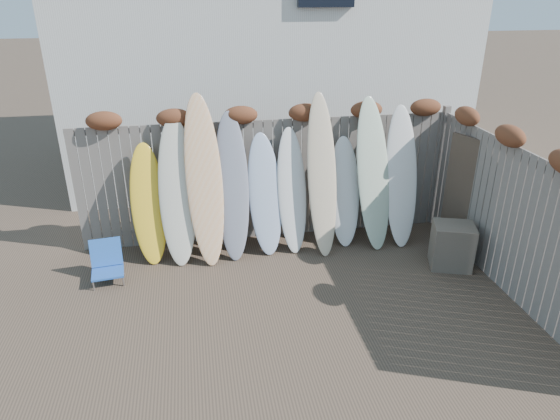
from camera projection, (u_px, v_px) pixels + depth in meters
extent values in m
plane|color=#493A2D|center=(296.00, 319.00, 6.39)|extent=(80.00, 80.00, 0.00)
cube|color=slate|center=(267.00, 180.00, 8.13)|extent=(6.00, 0.10, 2.00)
cube|color=slate|center=(439.00, 167.00, 8.59)|extent=(0.10, 0.10, 2.10)
ellipsoid|color=brown|center=(104.00, 121.00, 7.25)|extent=(0.52, 0.28, 0.28)
ellipsoid|color=brown|center=(174.00, 118.00, 7.41)|extent=(0.52, 0.28, 0.28)
ellipsoid|color=brown|center=(241.00, 115.00, 7.57)|extent=(0.52, 0.28, 0.28)
ellipsoid|color=brown|center=(305.00, 112.00, 7.73)|extent=(0.52, 0.28, 0.28)
ellipsoid|color=brown|center=(366.00, 110.00, 7.89)|extent=(0.52, 0.28, 0.28)
ellipsoid|color=brown|center=(426.00, 107.00, 8.05)|extent=(0.52, 0.28, 0.28)
cube|color=slate|center=(515.00, 224.00, 6.63)|extent=(0.10, 4.40, 2.00)
ellipsoid|color=brown|center=(510.00, 136.00, 6.53)|extent=(0.28, 0.56, 0.28)
ellipsoid|color=brown|center=(467.00, 116.00, 7.52)|extent=(0.28, 0.56, 0.28)
cube|color=silver|center=(260.00, 30.00, 11.06)|extent=(8.00, 5.00, 6.00)
cube|color=#2354AF|center=(108.00, 272.00, 7.11)|extent=(0.48, 0.43, 0.03)
cube|color=blue|center=(106.00, 252.00, 7.20)|extent=(0.45, 0.18, 0.40)
cylinder|color=#B1B2B8|center=(94.00, 285.00, 6.95)|extent=(0.02, 0.02, 0.16)
cylinder|color=#A8A8AF|center=(94.00, 274.00, 7.23)|extent=(0.02, 0.02, 0.16)
cylinder|color=#ACACB3|center=(123.00, 281.00, 7.05)|extent=(0.02, 0.02, 0.16)
cylinder|color=#BBBAC2|center=(123.00, 269.00, 7.34)|extent=(0.02, 0.02, 0.16)
cube|color=#68584E|center=(452.00, 246.00, 7.46)|extent=(0.71, 0.65, 0.68)
cube|color=#393122|center=(477.00, 200.00, 7.57)|extent=(0.47, 1.17, 1.84)
ellipsoid|color=yellow|center=(149.00, 204.00, 7.50)|extent=(0.55, 0.66, 1.79)
ellipsoid|color=beige|center=(177.00, 192.00, 7.44)|extent=(0.59, 0.79, 2.16)
ellipsoid|color=#FFD377|center=(204.00, 181.00, 7.42)|extent=(0.61, 0.91, 2.49)
ellipsoid|color=gray|center=(232.00, 187.00, 7.59)|extent=(0.54, 0.79, 2.20)
ellipsoid|color=#9BAECC|center=(265.00, 195.00, 7.76)|extent=(0.58, 0.70, 1.85)
ellipsoid|color=white|center=(292.00, 191.00, 7.82)|extent=(0.46, 0.69, 1.91)
ellipsoid|color=beige|center=(322.00, 175.00, 7.69)|extent=(0.45, 0.85, 2.44)
ellipsoid|color=white|center=(344.00, 192.00, 8.03)|extent=(0.52, 0.65, 1.72)
ellipsoid|color=#B7CAB0|center=(373.00, 174.00, 7.88)|extent=(0.62, 0.87, 2.34)
ellipsoid|color=silver|center=(401.00, 177.00, 7.99)|extent=(0.57, 0.81, 2.20)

